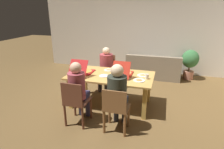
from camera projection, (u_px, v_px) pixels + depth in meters
ground_plane at (111, 104)px, 4.49m from camera, size 20.00×20.00×0.00m
back_wall at (134, 30)px, 6.57m from camera, size 6.60×0.12×2.88m
dining_table at (111, 79)px, 4.27m from camera, size 1.89×1.05×0.74m
chair_0 at (107, 70)px, 5.34m from camera, size 0.40×0.46×0.92m
person_0 at (106, 65)px, 5.14m from camera, size 0.36×0.52×1.18m
chair_1 at (116, 109)px, 3.34m from camera, size 0.45×0.40×0.87m
person_1 at (118, 92)px, 3.36m from camera, size 0.34×0.50×1.27m
chair_2 at (76, 102)px, 3.55m from camera, size 0.43×0.46×0.91m
person_2 at (78, 87)px, 3.60m from camera, size 0.32×0.48×1.24m
pizza_box_0 at (123, 73)px, 4.23m from camera, size 0.38×0.59×0.35m
pizza_box_1 at (83, 71)px, 4.34m from camera, size 0.41×0.64×0.36m
plate_0 at (143, 75)px, 4.18m from camera, size 0.24×0.24×0.03m
plate_1 at (104, 76)px, 4.15m from camera, size 0.21×0.21×0.01m
plate_2 at (139, 80)px, 3.89m from camera, size 0.24×0.24×0.03m
plate_3 at (109, 70)px, 4.55m from camera, size 0.22×0.22×0.03m
drinking_glass_0 at (118, 80)px, 3.80m from camera, size 0.07×0.07×0.11m
drinking_glass_1 at (147, 77)px, 3.97m from camera, size 0.07×0.07×0.11m
couch at (153, 69)px, 6.18m from camera, size 1.70×0.78×0.77m
potted_plant at (190, 61)px, 5.94m from camera, size 0.51×0.51×0.94m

